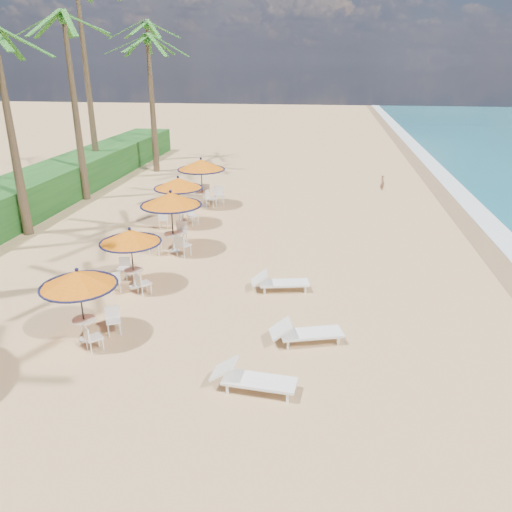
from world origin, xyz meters
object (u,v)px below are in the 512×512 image
Objects in this scene: lounger_mid at (304,332)px; lounger_far at (278,282)px; station_3 at (179,189)px; lounger_near at (251,378)px; station_2 at (171,207)px; station_4 at (203,171)px; station_0 at (81,286)px; station_1 at (130,244)px.

lounger_far is at bearing 90.98° from lounger_mid.
station_3 is 13.23m from lounger_near.
station_4 is (-0.37, 6.80, 0.04)m from station_2.
station_3 is at bearing 91.87° from station_0.
station_1 is at bearing -87.28° from station_3.
lounger_mid is at bearing -25.42° from station_1.
lounger_mid is at bearing 6.12° from station_0.
station_0 is 1.07× the size of lounger_far.
station_3 reaches higher than station_0.
lounger_mid is (5.98, -2.84, -1.24)m from station_1.
station_1 is 6.74m from lounger_mid.
station_4 reaches higher than lounger_mid.
station_3 reaches higher than station_1.
station_4 reaches higher than station_0.
station_3 is at bearing 118.40° from lounger_near.
station_1 is at bearing 138.00° from lounger_mid.
lounger_far is (4.97, -9.99, -1.58)m from station_4.
station_0 is at bearing -153.66° from lounger_far.
station_0 is at bearing -89.85° from station_1.
lounger_mid is at bearing 68.99° from lounger_near.
station_0 is 6.15m from lounger_mid.
lounger_mid is (5.63, -6.44, -1.53)m from station_2.
lounger_far is (5.29, -6.56, -1.41)m from station_3.
station_1 is 0.84× the size of station_2.
station_2 is at bearing -86.88° from station_4.
lounger_far is at bearing -51.12° from station_3.
station_1 is at bearing 172.82° from lounger_far.
lounger_mid is 1.03× the size of lounger_far.
station_2 is 9.94m from lounger_near.
lounger_mid is (1.13, 2.30, -0.00)m from lounger_near.
station_4 reaches higher than station_2.
station_3 is 3.45m from station_4.
station_3 is at bearing -95.25° from station_4.
station_1 is 1.04× the size of lounger_near.
station_4 is 1.24× the size of lounger_mid.
lounger_far is (0.10, 5.54, -0.01)m from lounger_near.
lounger_near is at bearing -46.66° from station_1.
station_2 is at bearing -78.47° from station_3.
station_2 is (0.35, 3.60, 0.29)m from station_1.
station_2 is 1.22× the size of lounger_mid.
station_0 is 1.03× the size of lounger_mid.
station_3 is 11.74m from lounger_mid.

